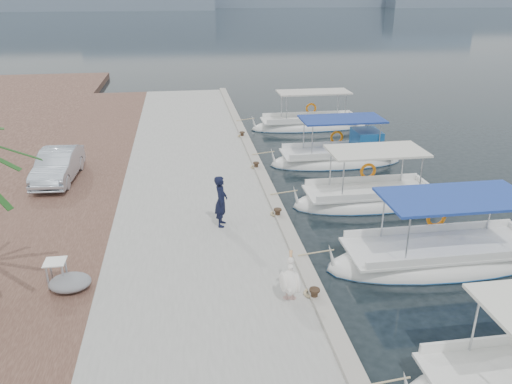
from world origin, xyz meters
TOP-DOWN VIEW (x-y plane):
  - ground at (0.00, 0.00)m, footprint 400.00×400.00m
  - concrete_quay at (-3.00, 5.00)m, footprint 6.00×40.00m
  - quay_curb at (-0.22, 5.00)m, footprint 0.44×40.00m
  - cobblestone_strip at (-8.00, 5.00)m, footprint 4.00×40.00m
  - fishing_caique_b at (4.27, -1.45)m, footprint 7.37×2.43m
  - fishing_caique_c at (3.64, 3.25)m, footprint 6.10×2.19m
  - fishing_caique_d at (3.94, 8.17)m, footprint 6.49×2.21m
  - fishing_caique_e at (4.15, 14.63)m, footprint 7.12×1.98m
  - mooring_bollards at (-0.35, 1.50)m, footprint 0.28×20.28m
  - pelican at (-0.96, -3.33)m, footprint 0.60×1.32m
  - fisherman at (-2.33, 1.21)m, footprint 0.54×0.71m
  - parked_car at (-8.65, 6.44)m, footprint 1.57×3.96m
  - tarp_bundle at (-6.65, -2.04)m, footprint 1.10×0.90m
  - folding_table at (-7.02, -1.79)m, footprint 0.55×0.55m

SIDE VIEW (x-z plane):
  - ground at x=0.00m, z-range 0.00..0.00m
  - fishing_caique_b at x=4.27m, z-range -1.29..1.54m
  - fishing_caique_e at x=4.15m, z-range -1.29..1.54m
  - fishing_caique_c at x=3.64m, z-range -1.29..1.54m
  - fishing_caique_d at x=3.94m, z-range -1.22..1.61m
  - concrete_quay at x=-3.00m, z-range 0.00..0.50m
  - cobblestone_strip at x=-8.00m, z-range 0.00..0.50m
  - quay_curb at x=-0.22m, z-range 0.50..0.62m
  - mooring_bollards at x=-0.35m, z-range 0.53..0.86m
  - tarp_bundle at x=-6.65m, z-range 0.50..0.90m
  - folding_table at x=-7.02m, z-range 0.66..1.39m
  - pelican at x=-0.96m, z-range 0.52..1.53m
  - parked_car at x=-8.65m, z-range 0.50..1.78m
  - fisherman at x=-2.33m, z-range 0.50..2.26m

